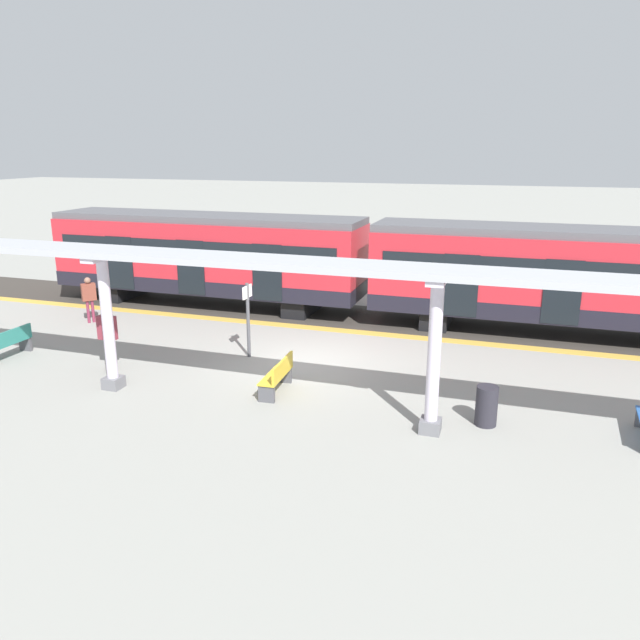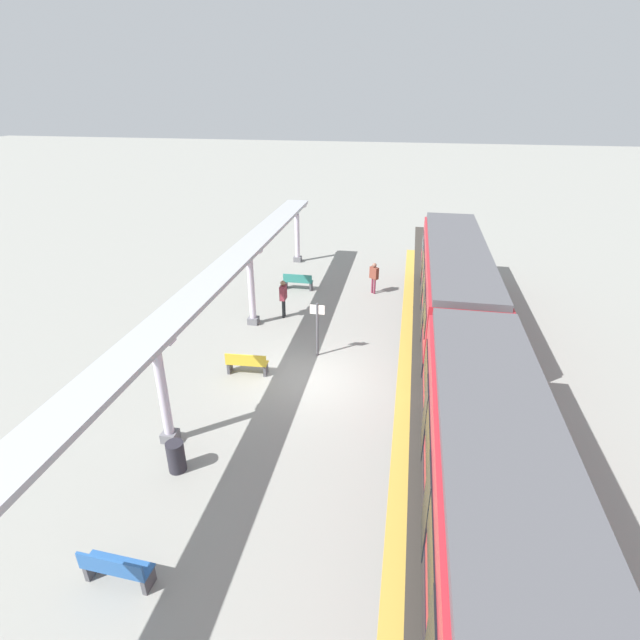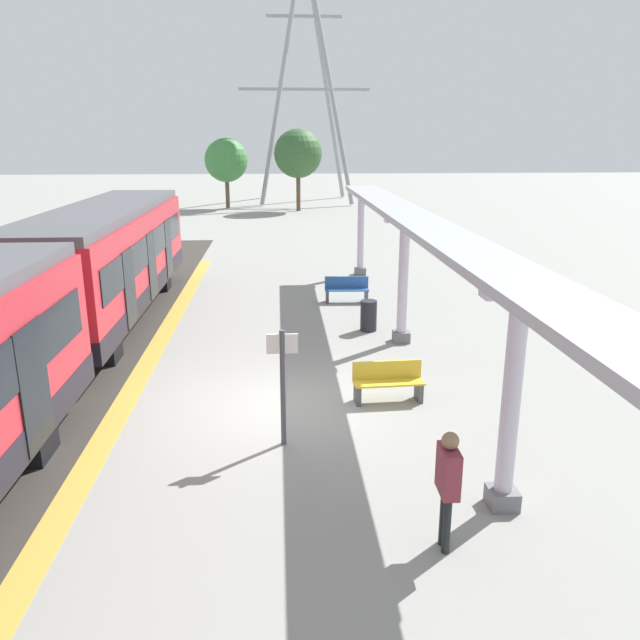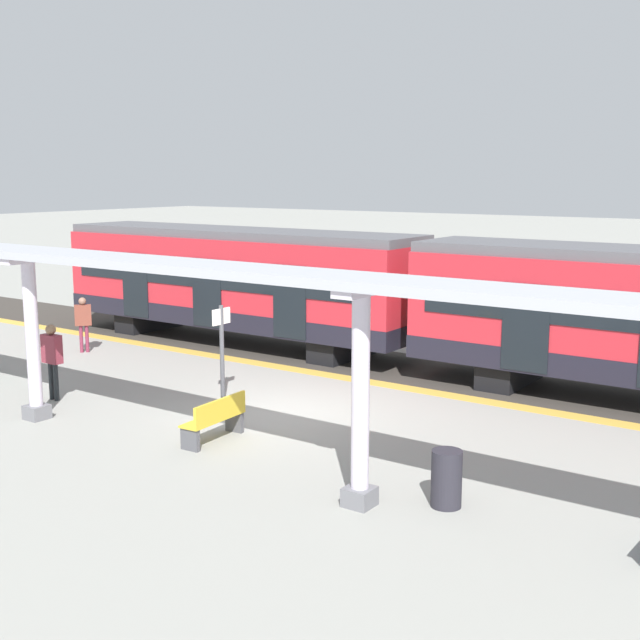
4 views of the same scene
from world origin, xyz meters
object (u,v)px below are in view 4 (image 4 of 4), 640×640
at_px(canopy_pillar_second, 32,338).
at_px(platform_info_sign, 222,344).
at_px(passenger_by_the_benches, 52,353).
at_px(passenger_waiting_near_edge, 83,318).
at_px(trash_bin, 446,479).
at_px(train_near_carriage, 236,283).
at_px(canopy_pillar_third, 360,397).
at_px(bench_mid_platform, 216,419).

height_order(canopy_pillar_second, platform_info_sign, canopy_pillar_second).
height_order(platform_info_sign, passenger_by_the_benches, platform_info_sign).
relative_size(platform_info_sign, passenger_waiting_near_edge, 1.37).
distance_m(trash_bin, passenger_by_the_benches, 10.11).
height_order(train_near_carriage, canopy_pillar_third, train_near_carriage).
bearing_deg(platform_info_sign, train_near_carriage, -142.07).
bearing_deg(canopy_pillar_second, trash_bin, 94.73).
bearing_deg(canopy_pillar_third, passenger_by_the_benches, -97.30).
bearing_deg(canopy_pillar_third, bench_mid_platform, -105.10).
xyz_separation_m(trash_bin, passenger_waiting_near_edge, (-4.15, -13.65, 0.56)).
xyz_separation_m(canopy_pillar_second, canopy_pillar_third, (0.00, 8.04, 0.00)).
relative_size(canopy_pillar_third, trash_bin, 3.81).
bearing_deg(trash_bin, canopy_pillar_third, -55.58).
bearing_deg(passenger_by_the_benches, canopy_pillar_third, 82.70).
xyz_separation_m(canopy_pillar_second, platform_info_sign, (-3.31, 2.26, -0.41)).
bearing_deg(trash_bin, platform_info_sign, -110.36).
xyz_separation_m(train_near_carriage, trash_bin, (7.77, 10.95, -1.38)).
bearing_deg(canopy_pillar_third, canopy_pillar_second, -90.00).
bearing_deg(bench_mid_platform, passenger_by_the_benches, -90.95).
relative_size(bench_mid_platform, passenger_by_the_benches, 0.87).
xyz_separation_m(canopy_pillar_second, passenger_by_the_benches, (-1.15, -0.94, -0.64)).
relative_size(train_near_carriage, canopy_pillar_second, 3.53).
xyz_separation_m(platform_info_sign, passenger_by_the_benches, (2.16, -3.20, -0.23)).
xyz_separation_m(bench_mid_platform, trash_bin, (0.31, 5.05, 0.01)).
bearing_deg(trash_bin, canopy_pillar_second, -85.27).
bearing_deg(passenger_by_the_benches, bench_mid_platform, 89.05).
relative_size(trash_bin, platform_info_sign, 0.41).
bearing_deg(canopy_pillar_second, canopy_pillar_third, 90.00).
xyz_separation_m(train_near_carriage, passenger_by_the_benches, (7.38, 0.87, -0.73)).
relative_size(canopy_pillar_second, trash_bin, 3.81).
height_order(train_near_carriage, platform_info_sign, train_near_carriage).
distance_m(passenger_waiting_near_edge, passenger_by_the_benches, 5.19).
distance_m(train_near_carriage, trash_bin, 13.50).
bearing_deg(passenger_by_the_benches, platform_info_sign, 124.03).
xyz_separation_m(canopy_pillar_third, trash_bin, (-0.76, 1.10, -1.29)).
bearing_deg(passenger_waiting_near_edge, canopy_pillar_second, 42.55).
bearing_deg(passenger_waiting_near_edge, canopy_pillar_third, 68.63).
relative_size(bench_mid_platform, passenger_waiting_near_edge, 0.95).
height_order(trash_bin, platform_info_sign, platform_info_sign).
distance_m(platform_info_sign, passenger_waiting_near_edge, 6.97).
bearing_deg(bench_mid_platform, platform_info_sign, -140.86).
xyz_separation_m(canopy_pillar_third, passenger_waiting_near_edge, (-4.91, -12.55, -0.74)).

